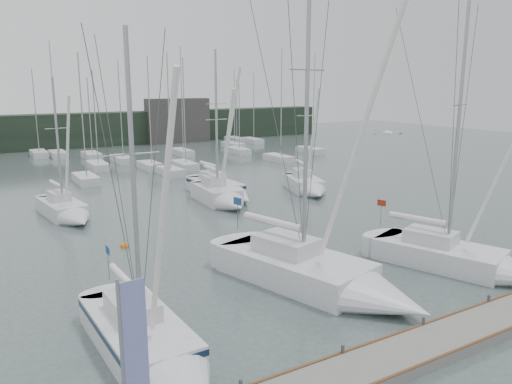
% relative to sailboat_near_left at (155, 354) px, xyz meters
% --- Properties ---
extents(ground, '(160.00, 160.00, 0.00)m').
position_rel_sailboat_near_left_xyz_m(ground, '(7.64, 1.06, -0.54)').
color(ground, '#445250').
rests_on(ground, ground).
extents(dock, '(24.00, 2.00, 0.40)m').
position_rel_sailboat_near_left_xyz_m(dock, '(7.64, -3.94, -0.34)').
color(dock, slate).
rests_on(dock, ground).
extents(far_treeline, '(90.00, 4.00, 5.00)m').
position_rel_sailboat_near_left_xyz_m(far_treeline, '(7.64, 63.06, 1.96)').
color(far_treeline, black).
rests_on(far_treeline, ground).
extents(far_building_right, '(10.00, 3.00, 7.00)m').
position_rel_sailboat_near_left_xyz_m(far_building_right, '(25.64, 61.06, 2.96)').
color(far_building_right, '#3F3D3A').
rests_on(far_building_right, ground).
extents(mast_forest, '(59.48, 26.94, 14.60)m').
position_rel_sailboat_near_left_xyz_m(mast_forest, '(8.90, 45.57, -0.07)').
color(mast_forest, '#BCBCC1').
rests_on(mast_forest, ground).
extents(sailboat_near_left, '(2.95, 9.29, 12.12)m').
position_rel_sailboat_near_left_xyz_m(sailboat_near_left, '(0.00, 0.00, 0.00)').
color(sailboat_near_left, '#BCBCC1').
rests_on(sailboat_near_left, ground).
extents(sailboat_near_center, '(6.26, 11.30, 17.08)m').
position_rel_sailboat_near_left_xyz_m(sailboat_near_center, '(9.13, 1.66, 0.08)').
color(sailboat_near_center, '#BCBCC1').
rests_on(sailboat_near_center, ground).
extents(sailboat_near_right, '(5.75, 9.51, 14.22)m').
position_rel_sailboat_near_left_xyz_m(sailboat_near_right, '(16.92, -0.04, -0.00)').
color(sailboat_near_right, '#BCBCC1').
rests_on(sailboat_near_right, ground).
extents(sailboat_mid_b, '(3.14, 7.53, 10.57)m').
position_rel_sailboat_near_left_xyz_m(sailboat_mid_b, '(1.15, 21.23, -0.03)').
color(sailboat_mid_b, '#BCBCC1').
rests_on(sailboat_mid_b, ground).
extents(sailboat_mid_c, '(2.98, 7.44, 11.03)m').
position_rel_sailboat_near_left_xyz_m(sailboat_mid_c, '(12.47, 19.46, 0.06)').
color(sailboat_mid_c, '#BCBCC1').
rests_on(sailboat_mid_c, ground).
extents(sailboat_mid_d, '(3.05, 8.51, 12.96)m').
position_rel_sailboat_near_left_xyz_m(sailboat_mid_d, '(13.74, 21.72, 0.07)').
color(sailboat_mid_d, '#BCBCC1').
rests_on(sailboat_mid_d, ground).
extents(sailboat_mid_e, '(4.45, 7.31, 11.09)m').
position_rel_sailboat_near_left_xyz_m(sailboat_mid_e, '(20.86, 19.49, 0.02)').
color(sailboat_mid_e, '#BCBCC1').
rests_on(sailboat_mid_e, ground).
extents(buoy_a, '(0.55, 0.55, 0.55)m').
position_rel_sailboat_near_left_xyz_m(buoy_a, '(2.81, 13.21, -0.54)').
color(buoy_a, '#CF6412').
rests_on(buoy_a, ground).
extents(buoy_b, '(0.55, 0.55, 0.55)m').
position_rel_sailboat_near_left_xyz_m(buoy_b, '(12.92, 12.22, -0.54)').
color(buoy_b, '#CF6412').
rests_on(buoy_b, ground).
extents(dock_banner, '(0.71, 0.12, 4.64)m').
position_rel_sailboat_near_left_xyz_m(dock_banner, '(-1.87, -3.90, 2.60)').
color(dock_banner, '#93969A').
rests_on(dock_banner, dock).
extents(seagull, '(0.99, 0.55, 0.20)m').
position_rel_sailboat_near_left_xyz_m(seagull, '(9.03, -1.18, 7.06)').
color(seagull, white).
rests_on(seagull, ground).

